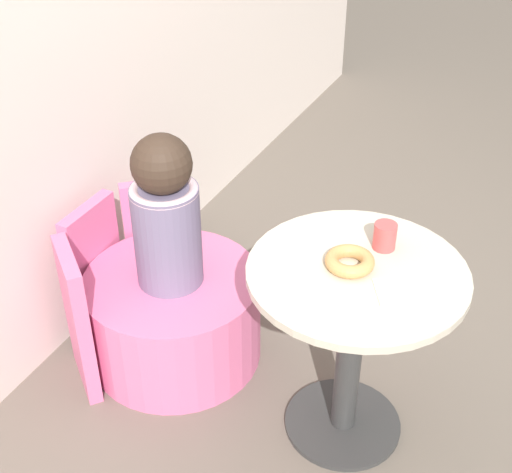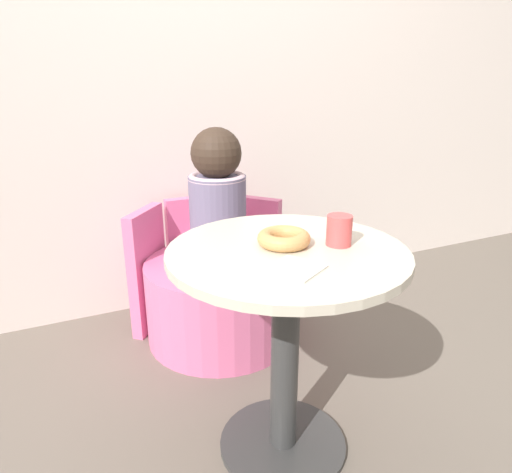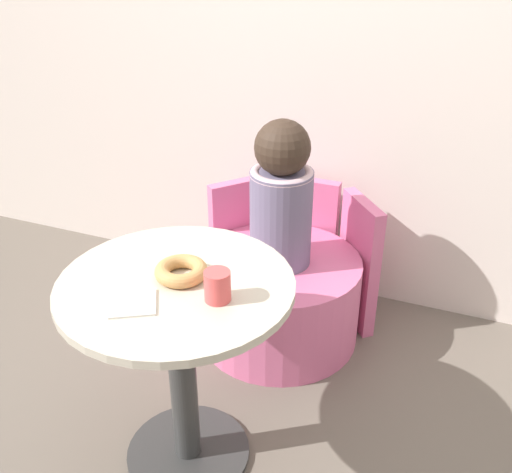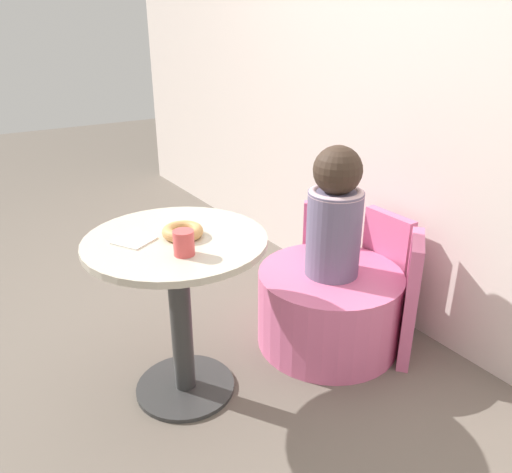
{
  "view_description": "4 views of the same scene",
  "coord_description": "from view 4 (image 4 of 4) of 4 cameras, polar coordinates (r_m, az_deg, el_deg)",
  "views": [
    {
      "loc": [
        -1.67,
        -0.5,
        1.94
      ],
      "look_at": [
        0.01,
        0.32,
        0.65
      ],
      "focal_mm": 50.0,
      "sensor_mm": 36.0,
      "label": 1
    },
    {
      "loc": [
        -0.6,
        -1.05,
        1.11
      ],
      "look_at": [
        0.03,
        0.31,
        0.59
      ],
      "focal_mm": 32.0,
      "sensor_mm": 36.0,
      "label": 2
    },
    {
      "loc": [
        0.68,
        -1.23,
        1.57
      ],
      "look_at": [
        0.05,
        0.35,
        0.63
      ],
      "focal_mm": 42.0,
      "sensor_mm": 36.0,
      "label": 3
    },
    {
      "loc": [
        1.49,
        -0.68,
        1.38
      ],
      "look_at": [
        0.02,
        0.27,
        0.63
      ],
      "focal_mm": 35.0,
      "sensor_mm": 36.0,
      "label": 4
    }
  ],
  "objects": [
    {
      "name": "ground_plane",
      "position": [
        2.14,
        -6.68,
        -17.01
      ],
      "size": [
        12.0,
        12.0,
        0.0
      ],
      "primitive_type": "plane",
      "color": "#665B51"
    },
    {
      "name": "back_wall",
      "position": [
        2.36,
        18.44,
        17.75
      ],
      "size": [
        6.0,
        0.06,
        2.4
      ],
      "color": "silver",
      "rests_on": "ground_plane"
    },
    {
      "name": "round_table",
      "position": [
        1.89,
        -8.83,
        -5.56
      ],
      "size": [
        0.66,
        0.66,
        0.67
      ],
      "color": "#333333",
      "rests_on": "ground_plane"
    },
    {
      "name": "tub_chair",
      "position": [
        2.33,
        8.3,
        -8.03
      ],
      "size": [
        0.65,
        0.65,
        0.36
      ],
      "color": "#DB6693",
      "rests_on": "ground_plane"
    },
    {
      "name": "booth_backrest",
      "position": [
        2.45,
        13.17,
        -4.07
      ],
      "size": [
        0.75,
        0.27,
        0.57
      ],
      "color": "#DB6693",
      "rests_on": "ground_plane"
    },
    {
      "name": "child_figure",
      "position": [
        2.13,
        8.99,
        2.49
      ],
      "size": [
        0.24,
        0.24,
        0.57
      ],
      "color": "slate",
      "rests_on": "tub_chair"
    },
    {
      "name": "donut",
      "position": [
        1.8,
        -8.37,
        0.57
      ],
      "size": [
        0.15,
        0.15,
        0.04
      ],
      "color": "tan",
      "rests_on": "round_table"
    },
    {
      "name": "cup",
      "position": [
        1.66,
        -8.25,
        -0.72
      ],
      "size": [
        0.07,
        0.07,
        0.08
      ],
      "color": "#DB4C4C",
      "rests_on": "round_table"
    },
    {
      "name": "paper_napkin",
      "position": [
        1.8,
        -13.74,
        -0.45
      ],
      "size": [
        0.16,
        0.16,
        0.01
      ],
      "color": "silver",
      "rests_on": "round_table"
    }
  ]
}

